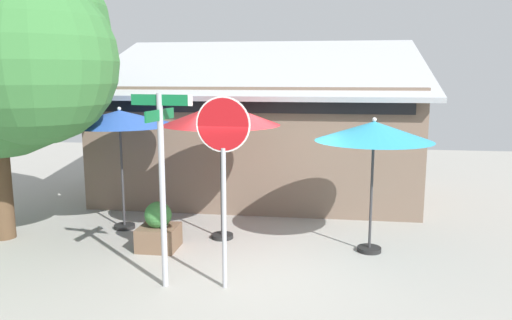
{
  "coord_description": "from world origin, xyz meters",
  "views": [
    {
      "loc": [
        1.16,
        -8.27,
        3.26
      ],
      "look_at": [
        -0.19,
        1.2,
        1.6
      ],
      "focal_mm": 34.89,
      "sensor_mm": 36.0,
      "label": 1
    }
  ],
  "objects_px": {
    "patio_umbrella_royal_blue_left": "(120,119)",
    "sidewalk_planter": "(159,229)",
    "patio_umbrella_crimson_center": "(221,115)",
    "street_sign_post": "(162,170)",
    "stop_sign": "(223,155)",
    "patio_umbrella_teal_right": "(374,133)"
  },
  "relations": [
    {
      "from": "patio_umbrella_teal_right",
      "to": "sidewalk_planter",
      "type": "height_order",
      "value": "patio_umbrella_teal_right"
    },
    {
      "from": "street_sign_post",
      "to": "stop_sign",
      "type": "distance_m",
      "value": 0.96
    },
    {
      "from": "patio_umbrella_crimson_center",
      "to": "patio_umbrella_teal_right",
      "type": "xyz_separation_m",
      "value": [
        2.87,
        -0.36,
        -0.25
      ]
    },
    {
      "from": "patio_umbrella_crimson_center",
      "to": "sidewalk_planter",
      "type": "bearing_deg",
      "value": -143.87
    },
    {
      "from": "patio_umbrella_royal_blue_left",
      "to": "sidewalk_planter",
      "type": "distance_m",
      "value": 2.53
    },
    {
      "from": "street_sign_post",
      "to": "patio_umbrella_royal_blue_left",
      "type": "bearing_deg",
      "value": 123.74
    },
    {
      "from": "patio_umbrella_crimson_center",
      "to": "patio_umbrella_teal_right",
      "type": "height_order",
      "value": "patio_umbrella_crimson_center"
    },
    {
      "from": "patio_umbrella_teal_right",
      "to": "street_sign_post",
      "type": "bearing_deg",
      "value": -148.38
    },
    {
      "from": "street_sign_post",
      "to": "sidewalk_planter",
      "type": "relative_size",
      "value": 3.28
    },
    {
      "from": "street_sign_post",
      "to": "patio_umbrella_royal_blue_left",
      "type": "xyz_separation_m",
      "value": [
        -1.81,
        2.71,
        0.5
      ]
    },
    {
      "from": "street_sign_post",
      "to": "patio_umbrella_crimson_center",
      "type": "distance_m",
      "value": 2.49
    },
    {
      "from": "street_sign_post",
      "to": "patio_umbrella_teal_right",
      "type": "xyz_separation_m",
      "value": [
        3.27,
        2.01,
        0.38
      ]
    },
    {
      "from": "street_sign_post",
      "to": "stop_sign",
      "type": "relative_size",
      "value": 1.01
    },
    {
      "from": "street_sign_post",
      "to": "stop_sign",
      "type": "height_order",
      "value": "street_sign_post"
    },
    {
      "from": "stop_sign",
      "to": "patio_umbrella_crimson_center",
      "type": "bearing_deg",
      "value": 102.9
    },
    {
      "from": "street_sign_post",
      "to": "patio_umbrella_crimson_center",
      "type": "relative_size",
      "value": 1.07
    },
    {
      "from": "patio_umbrella_royal_blue_left",
      "to": "sidewalk_planter",
      "type": "relative_size",
      "value": 2.85
    },
    {
      "from": "street_sign_post",
      "to": "patio_umbrella_teal_right",
      "type": "bearing_deg",
      "value": 31.62
    },
    {
      "from": "patio_umbrella_teal_right",
      "to": "sidewalk_planter",
      "type": "relative_size",
      "value": 2.74
    },
    {
      "from": "patio_umbrella_royal_blue_left",
      "to": "street_sign_post",
      "type": "bearing_deg",
      "value": -56.26
    },
    {
      "from": "patio_umbrella_royal_blue_left",
      "to": "patio_umbrella_crimson_center",
      "type": "xyz_separation_m",
      "value": [
        2.21,
        -0.34,
        0.14
      ]
    },
    {
      "from": "patio_umbrella_royal_blue_left",
      "to": "sidewalk_planter",
      "type": "xyz_separation_m",
      "value": [
        1.15,
        -1.11,
        -1.96
      ]
    }
  ]
}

